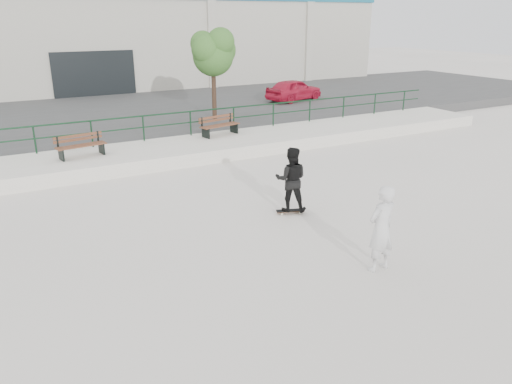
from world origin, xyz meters
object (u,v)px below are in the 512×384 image
tree (213,51)px  standing_skater (291,179)px  bench_left (81,146)px  skateboard (290,211)px  bench_right (219,126)px  seated_skater (381,229)px  red_car (294,90)px

tree → standing_skater: tree is taller
bench_left → tree: 8.59m
skateboard → standing_skater: size_ratio=0.44×
bench_left → skateboard: (4.22, -7.10, -0.82)m
skateboard → bench_right: bearing=99.0°
bench_left → tree: tree is taller
bench_left → standing_skater: bearing=-68.2°
standing_skater → seated_skater: size_ratio=0.94×
bench_right → red_car: 9.81m
bench_left → red_car: size_ratio=0.48×
seated_skater → bench_right: bearing=-103.3°
tree → skateboard: tree is taller
standing_skater → seated_skater: seated_skater is taller
bench_left → skateboard: size_ratio=2.22×
bench_left → seated_skater: size_ratio=0.92×
red_car → seated_skater: seated_skater is taller
skateboard → tree: bearing=95.5°
bench_right → standing_skater: (-1.48, -7.79, 0.09)m
skateboard → seated_skater: size_ratio=0.42×
tree → red_car: bearing=23.3°
red_car → skateboard: bearing=131.7°
bench_right → tree: (1.35, 3.34, 2.77)m
bench_right → seated_skater: size_ratio=0.95×
skateboard → seated_skater: bearing=-71.9°
red_car → skateboard: (-9.18, -13.87, -1.06)m
bench_right → red_car: size_ratio=0.50×
bench_right → red_car: red_car is taller
bench_right → seated_skater: seated_skater is taller
red_car → standing_skater: standing_skater is taller
bench_right → standing_skater: 7.93m
bench_left → red_car: 15.01m
bench_left → red_car: (13.39, 6.78, 0.24)m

